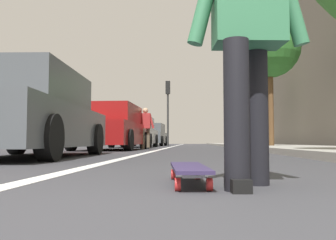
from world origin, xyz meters
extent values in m
plane|color=#38383D|center=(10.00, 0.00, 0.00)|extent=(80.00, 80.00, 0.00)
cube|color=silver|center=(20.00, 1.14, 0.00)|extent=(52.00, 0.16, 0.01)
cube|color=#9E9B93|center=(18.00, -3.33, 0.06)|extent=(52.00, 3.20, 0.13)
cube|color=#675F54|center=(22.00, -6.20, 6.72)|extent=(40.00, 1.20, 13.44)
cylinder|color=red|center=(1.57, 0.19, 0.04)|extent=(0.07, 0.04, 0.07)
cylinder|color=red|center=(1.59, 0.02, 0.04)|extent=(0.07, 0.04, 0.07)
cylinder|color=red|center=(0.98, 0.14, 0.04)|extent=(0.07, 0.04, 0.07)
cylinder|color=red|center=(0.99, -0.03, 0.04)|extent=(0.07, 0.04, 0.07)
cube|color=silver|center=(1.58, 0.10, 0.08)|extent=(0.07, 0.12, 0.02)
cube|color=silver|center=(0.98, 0.05, 0.08)|extent=(0.07, 0.12, 0.02)
cube|color=#33284C|center=(1.28, 0.08, 0.10)|extent=(0.85, 0.27, 0.02)
cylinder|color=black|center=(1.00, -0.18, 0.41)|extent=(0.14, 0.14, 0.82)
cylinder|color=black|center=(1.28, -0.34, 0.41)|extent=(0.14, 0.14, 0.82)
cube|color=black|center=(1.00, -0.18, 0.04)|extent=(0.27, 0.12, 0.07)
cube|color=#4C5156|center=(5.09, 2.85, 0.53)|extent=(4.51, 1.94, 0.70)
cube|color=#4C5156|center=(4.94, 2.85, 1.18)|extent=(2.51, 1.72, 0.60)
cube|color=#4C606B|center=(6.16, 2.90, 1.18)|extent=(0.11, 1.54, 0.51)
cylinder|color=black|center=(6.43, 3.74, 0.32)|extent=(0.65, 0.25, 0.64)
cylinder|color=black|center=(6.50, 2.08, 0.32)|extent=(0.65, 0.25, 0.64)
cylinder|color=black|center=(3.75, 1.96, 0.32)|extent=(0.65, 0.25, 0.64)
cube|color=maroon|center=(10.90, 2.73, 0.53)|extent=(4.54, 1.95, 0.70)
cube|color=maroon|center=(10.75, 2.74, 1.18)|extent=(2.51, 1.75, 0.60)
cube|color=#4C606B|center=(11.99, 2.70, 1.18)|extent=(0.09, 1.60, 0.51)
cylinder|color=black|center=(12.32, 3.56, 0.32)|extent=(0.65, 0.24, 0.64)
cylinder|color=black|center=(12.27, 1.83, 0.32)|extent=(0.65, 0.24, 0.64)
cylinder|color=black|center=(9.54, 3.64, 0.32)|extent=(0.65, 0.24, 0.64)
cylinder|color=black|center=(9.49, 1.91, 0.32)|extent=(0.65, 0.24, 0.64)
cube|color=#B7B7BC|center=(16.91, 2.89, 0.54)|extent=(4.31, 1.89, 0.70)
cube|color=#B7B7BC|center=(16.76, 2.89, 1.19)|extent=(2.38, 1.72, 0.60)
cube|color=#4C606B|center=(17.94, 2.88, 1.19)|extent=(0.06, 1.62, 0.51)
cylinder|color=black|center=(18.25, 3.75, 0.33)|extent=(0.66, 0.23, 0.66)
cylinder|color=black|center=(18.23, 2.00, 0.33)|extent=(0.66, 0.23, 0.66)
cylinder|color=black|center=(15.59, 3.78, 0.33)|extent=(0.66, 0.23, 0.66)
cylinder|color=black|center=(15.57, 2.03, 0.33)|extent=(0.66, 0.23, 0.66)
cube|color=#4C5156|center=(23.52, 2.85, 0.55)|extent=(4.31, 2.05, 0.70)
cube|color=#4C5156|center=(23.37, 2.86, 1.20)|extent=(2.40, 1.82, 0.60)
cube|color=#4C606B|center=(24.53, 2.81, 1.20)|extent=(0.11, 1.65, 0.51)
cylinder|color=black|center=(24.87, 3.69, 0.34)|extent=(0.68, 0.25, 0.67)
cylinder|color=black|center=(24.79, 1.91, 0.34)|extent=(0.68, 0.25, 0.67)
cylinder|color=black|center=(22.24, 3.80, 0.34)|extent=(0.68, 0.25, 0.67)
cylinder|color=black|center=(22.17, 2.02, 0.34)|extent=(0.68, 0.25, 0.67)
cylinder|color=#2D2D2D|center=(21.35, 1.54, 1.63)|extent=(0.12, 0.12, 3.26)
cube|color=black|center=(21.35, 1.54, 3.66)|extent=(0.24, 0.28, 0.80)
sphere|color=#360606|center=(21.48, 1.54, 3.92)|extent=(0.16, 0.16, 0.16)
sphere|color=gold|center=(21.48, 1.54, 3.66)|extent=(0.16, 0.16, 0.16)
sphere|color=black|center=(21.48, 1.54, 3.40)|extent=(0.16, 0.16, 0.16)
cylinder|color=brown|center=(12.85, -2.93, 1.53)|extent=(0.20, 0.20, 3.06)
sphere|color=#2D6B28|center=(12.85, -2.93, 3.86)|extent=(2.29, 2.29, 2.29)
cylinder|color=brown|center=(19.88, -2.93, 1.16)|extent=(0.29, 0.29, 2.32)
sphere|color=#4C8C38|center=(19.88, -2.93, 3.14)|extent=(2.35, 2.35, 2.35)
cylinder|color=brown|center=(12.14, 1.65, 0.38)|extent=(0.13, 0.13, 0.75)
cylinder|color=brown|center=(11.90, 1.82, 0.38)|extent=(0.13, 0.13, 0.75)
cube|color=black|center=(12.14, 1.65, 0.03)|extent=(0.24, 0.09, 0.06)
cube|color=#B22D2D|center=(12.03, 1.74, 1.03)|extent=(0.22, 0.37, 0.55)
cylinder|color=#B22D2D|center=(12.03, 1.52, 1.03)|extent=(0.08, 0.22, 0.55)
cylinder|color=#B22D2D|center=(12.03, 1.96, 1.03)|extent=(0.08, 0.22, 0.55)
sphere|color=tan|center=(12.03, 1.74, 1.40)|extent=(0.20, 0.20, 0.20)
camera|label=1|loc=(-0.96, 0.06, 0.26)|focal=38.61mm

